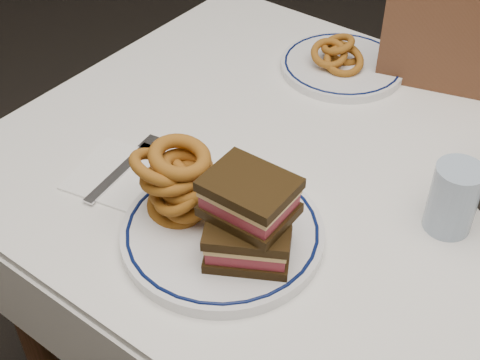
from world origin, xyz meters
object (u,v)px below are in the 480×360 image
Objects in this scene: chair_far at (470,159)px; far_plate at (342,65)px; main_plate at (223,232)px; reuben_sandwich at (249,218)px.

chair_far is 3.93× the size of far_plate.
main_plate is 2.03× the size of reuben_sandwich.
main_plate is at bearing 171.05° from reuben_sandwich.
far_plate is (-0.15, 0.51, -0.07)m from reuben_sandwich.
chair_far is at bearing 78.43° from main_plate.
main_plate is (-0.14, -0.70, 0.25)m from chair_far.
reuben_sandwich is at bearing -8.95° from main_plate.
chair_far is 6.55× the size of reuben_sandwich.
far_plate is at bearing 100.90° from main_plate.
far_plate is (-0.24, -0.20, 0.25)m from chair_far.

